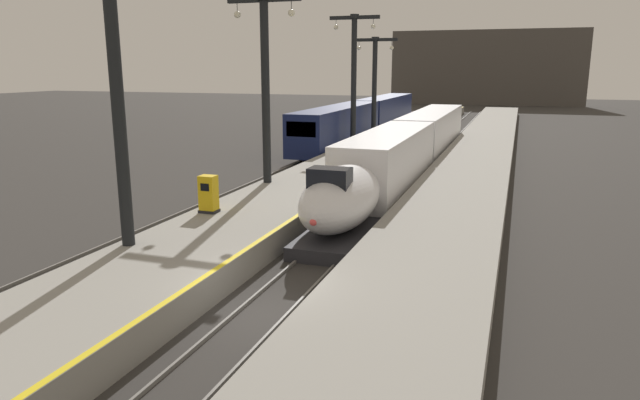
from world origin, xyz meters
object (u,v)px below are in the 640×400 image
object	(u,v)px
regional_train_adjacent	(365,118)
station_column_distant	(375,76)
highspeed_train_main	(409,148)
ticket_machine_yellow	(209,195)
station_column_far	(354,68)
station_column_mid	(265,73)
rolling_suitcase	(343,170)
station_column_near	(115,72)
passenger_near_edge	(343,159)

from	to	relation	value
regional_train_adjacent	station_column_distant	bearing A→B (deg)	-67.03
highspeed_train_main	ticket_machine_yellow	xyz separation A→B (m)	(-5.55, -16.39, -0.13)
station_column_far	station_column_distant	xyz separation A→B (m)	(-0.00, 6.91, -0.73)
ticket_machine_yellow	station_column_mid	bearing A→B (deg)	92.92
station_column_mid	rolling_suitcase	distance (m)	7.16
station_column_near	passenger_near_edge	world-z (taller)	station_column_near
station_column_far	regional_train_adjacent	bearing A→B (deg)	100.31
ticket_machine_yellow	station_column_distant	bearing A→B (deg)	90.65
station_column_far	station_column_near	bearing A→B (deg)	-90.00
regional_train_adjacent	station_column_mid	world-z (taller)	station_column_mid
rolling_suitcase	ticket_machine_yellow	size ratio (longest dim) A/B	0.61
rolling_suitcase	passenger_near_edge	bearing A→B (deg)	-77.62
regional_train_adjacent	rolling_suitcase	distance (m)	26.39
station_column_far	rolling_suitcase	distance (m)	15.20
highspeed_train_main	passenger_near_edge	xyz separation A→B (m)	(-2.53, -6.53, 0.12)
regional_train_adjacent	station_column_distant	distance (m)	7.02
station_column_mid	ticket_machine_yellow	distance (m)	8.53
highspeed_train_main	rolling_suitcase	bearing A→B (deg)	-112.20
highspeed_train_main	station_column_near	distance (m)	22.75
station_column_mid	ticket_machine_yellow	bearing A→B (deg)	-87.08
station_column_far	ticket_machine_yellow	xyz separation A→B (m)	(0.35, -23.77, -5.25)
station_column_near	station_column_far	xyz separation A→B (m)	(0.00, 28.76, 0.09)
highspeed_train_main	station_column_near	world-z (taller)	station_column_near
station_column_near	station_column_mid	bearing A→B (deg)	90.00
station_column_near	station_column_mid	xyz separation A→B (m)	(0.00, 11.86, -0.13)
rolling_suitcase	ticket_machine_yellow	distance (m)	10.52
highspeed_train_main	station_column_far	size ratio (longest dim) A/B	3.81
highspeed_train_main	station_column_mid	distance (m)	12.23
regional_train_adjacent	highspeed_train_main	bearing A→B (deg)	-67.42
rolling_suitcase	ticket_machine_yellow	xyz separation A→B (m)	(-2.97, -10.08, 0.44)
regional_train_adjacent	rolling_suitcase	xyz separation A→B (m)	(5.52, -25.79, -0.77)
station_column_mid	regional_train_adjacent	bearing A→B (deg)	94.34
highspeed_train_main	rolling_suitcase	distance (m)	6.84
station_column_near	station_column_distant	distance (m)	35.68
highspeed_train_main	station_column_mid	xyz separation A→B (m)	(-5.90, -9.52, 4.91)
station_column_near	station_column_far	size ratio (longest dim) A/B	0.98
highspeed_train_main	station_column_far	bearing A→B (deg)	128.65
regional_train_adjacent	passenger_near_edge	world-z (taller)	regional_train_adjacent
station_column_distant	station_column_mid	bearing A→B (deg)	-90.00
station_column_far	passenger_near_edge	world-z (taller)	station_column_far
highspeed_train_main	station_column_distant	size ratio (longest dim) A/B	4.41
station_column_far	ticket_machine_yellow	size ratio (longest dim) A/B	6.29
station_column_distant	highspeed_train_main	bearing A→B (deg)	-67.56
highspeed_train_main	passenger_near_edge	distance (m)	7.01
station_column_near	highspeed_train_main	bearing A→B (deg)	74.58
station_column_mid	station_column_far	bearing A→B (deg)	90.00
passenger_near_edge	ticket_machine_yellow	xyz separation A→B (m)	(-3.02, -9.86, -0.25)
highspeed_train_main	station_column_far	xyz separation A→B (m)	(-5.90, 7.38, 5.12)
station_column_mid	station_column_distant	bearing A→B (deg)	90.00
highspeed_train_main	station_column_mid	world-z (taller)	station_column_mid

